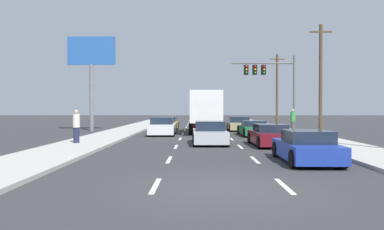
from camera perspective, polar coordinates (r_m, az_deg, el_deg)
ground_plane at (r=34.69m, az=1.69°, el=-2.32°), size 140.00×140.00×0.00m
sidewalk_right at (r=30.61m, az=14.78°, el=-2.68°), size 3.16×80.00×0.14m
sidewalk_left at (r=30.33m, az=-11.16°, el=-2.69°), size 3.16×80.00×0.14m
lane_markings at (r=32.47m, az=1.76°, el=-2.54°), size 3.54×57.00×0.01m
car_yellow at (r=35.02m, az=-3.71°, el=-1.37°), size 1.88×4.41×1.23m
car_white at (r=28.52m, az=-4.50°, el=-1.83°), size 2.04×4.10×1.36m
box_truck at (r=30.80m, az=2.01°, el=0.83°), size 2.62×7.94×3.35m
car_silver at (r=21.56m, az=2.68°, el=-2.81°), size 2.03×4.26×1.32m
car_tan at (r=34.30m, az=7.11°, el=-1.38°), size 2.04×4.11×1.29m
car_green at (r=28.13m, az=9.23°, el=-2.07°), size 1.96×4.33×1.12m
car_maroon at (r=20.85m, az=11.69°, el=-3.09°), size 1.94×4.20×1.18m
car_blue at (r=14.95m, az=16.91°, el=-4.73°), size 1.95×4.13×1.22m
traffic_signal_mast at (r=38.19m, az=11.10°, el=5.97°), size 6.33×0.69×7.24m
utility_pole_mid at (r=32.89m, az=18.88°, el=5.45°), size 1.80×0.28×8.91m
utility_pole_far at (r=47.89m, az=12.74°, el=3.95°), size 1.80×0.28×8.68m
roadside_billboard at (r=34.83m, az=-14.98°, el=7.57°), size 4.23×0.36×8.37m
pedestrian_near_corner at (r=21.61m, az=-17.09°, el=-1.63°), size 0.38×0.38×1.82m
pedestrian_mid_block at (r=30.58m, az=15.01°, el=-0.83°), size 0.38×0.38×1.83m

